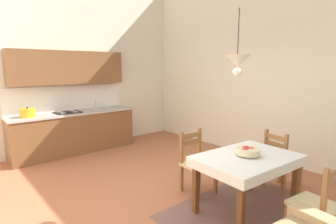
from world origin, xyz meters
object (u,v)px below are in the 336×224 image
dining_chair_camera_side (318,205)px  pendant_lamp (237,61)px  kitchen_cabinetry (73,114)px  dining_table (247,166)px  dining_chair_window_side (281,162)px  fruit_bowl (248,151)px  dining_chair_kitchen_side (197,163)px

dining_chair_camera_side → pendant_lamp: size_ratio=1.16×
kitchen_cabinetry → dining_table: kitchen_cabinetry is taller
dining_chair_window_side → fruit_bowl: size_ratio=3.10×
kitchen_cabinetry → dining_chair_window_side: 4.25m
dining_chair_window_side → dining_chair_camera_side: (-0.95, -0.89, 0.00)m
kitchen_cabinetry → dining_table: bearing=-79.6°
kitchen_cabinetry → dining_chair_window_side: size_ratio=2.83×
dining_chair_window_side → dining_chair_camera_side: 1.30m
dining_table → fruit_bowl: size_ratio=4.47×
dining_chair_kitchen_side → fruit_bowl: bearing=-84.8°
dining_chair_window_side → fruit_bowl: dining_chair_window_side is taller
dining_table → dining_chair_camera_side: (-0.01, -0.87, -0.17)m
fruit_bowl → dining_table: bearing=-112.0°
dining_chair_camera_side → fruit_bowl: bearing=89.0°
dining_table → dining_chair_kitchen_side: bearing=95.1°
kitchen_cabinetry → dining_chair_camera_side: size_ratio=2.83×
fruit_bowl → pendant_lamp: (-0.10, 0.14, 1.12)m
kitchen_cabinetry → fruit_bowl: size_ratio=8.78×
dining_table → dining_chair_kitchen_side: size_ratio=1.44×
dining_chair_window_side → pendant_lamp: pendant_lamp is taller
dining_table → fruit_bowl: 0.20m
kitchen_cabinetry → dining_table: 3.99m
dining_table → dining_chair_camera_side: dining_chair_camera_side is taller
kitchen_cabinetry → fruit_bowl: (0.72, -3.91, -0.04)m
kitchen_cabinetry → pendant_lamp: (0.62, -3.77, 1.08)m
kitchen_cabinetry → fruit_bowl: kitchen_cabinetry is taller
kitchen_cabinetry → dining_chair_camera_side: (0.71, -4.79, -0.41)m
dining_table → dining_chair_camera_side: size_ratio=1.44×
dining_chair_camera_side → fruit_bowl: (0.02, 0.87, 0.37)m
dining_chair_camera_side → pendant_lamp: bearing=94.6°
dining_table → pendant_lamp: (-0.10, 0.15, 1.31)m
dining_chair_window_side → kitchen_cabinetry: bearing=113.0°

